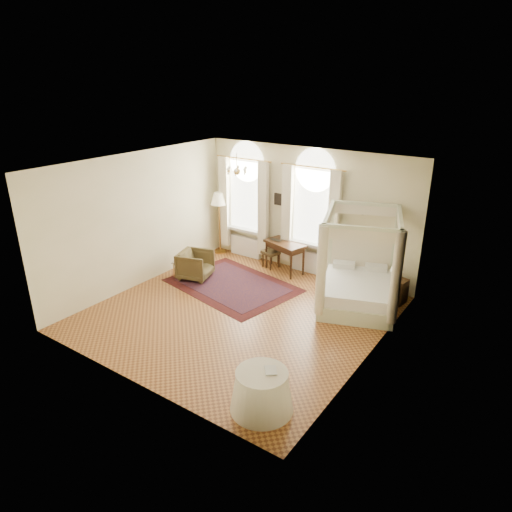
{
  "coord_description": "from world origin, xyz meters",
  "views": [
    {
      "loc": [
        5.43,
        -7.18,
        4.96
      ],
      "look_at": [
        0.19,
        0.4,
        1.29
      ],
      "focal_mm": 32.0,
      "sensor_mm": 36.0,
      "label": 1
    }
  ],
  "objects": [
    {
      "name": "window_left",
      "position": [
        -1.9,
        2.87,
        1.49
      ],
      "size": [
        1.62,
        0.27,
        3.29
      ],
      "color": "white",
      "rests_on": "room_walls"
    },
    {
      "name": "armchair",
      "position": [
        -2.07,
        0.9,
        0.37
      ],
      "size": [
        0.99,
        0.98,
        0.73
      ],
      "primitive_type": "imported",
      "rotation": [
        0.0,
        0.0,
        1.86
      ],
      "color": "#493B1F",
      "rests_on": "ground"
    },
    {
      "name": "laptop",
      "position": [
        -0.66,
        2.61,
        0.85
      ],
      "size": [
        0.37,
        0.26,
        0.03
      ],
      "primitive_type": "imported",
      "rotation": [
        0.0,
        0.0,
        3.04
      ],
      "color": "black",
      "rests_on": "writing_desk"
    },
    {
      "name": "oriental_rug",
      "position": [
        -1.0,
        1.06,
        0.01
      ],
      "size": [
        3.44,
        2.76,
        0.01
      ],
      "color": "#461210",
      "rests_on": "ground"
    },
    {
      "name": "coffee_table",
      "position": [
        -2.37,
        0.84,
        0.38
      ],
      "size": [
        0.74,
        0.64,
        0.42
      ],
      "color": "silver",
      "rests_on": "ground"
    },
    {
      "name": "nightstand_lamp",
      "position": [
        2.65,
        2.5,
        0.86
      ],
      "size": [
        0.29,
        0.29,
        0.42
      ],
      "color": "#B2853B",
      "rests_on": "nightstand"
    },
    {
      "name": "chandelier",
      "position": [
        -0.9,
        1.2,
        2.91
      ],
      "size": [
        0.51,
        0.45,
        0.5
      ],
      "color": "#B2853B",
      "rests_on": "room_walls"
    },
    {
      "name": "room_walls",
      "position": [
        0.0,
        0.0,
        1.98
      ],
      "size": [
        6.0,
        6.0,
        6.0
      ],
      "color": "beige",
      "rests_on": "ground"
    },
    {
      "name": "book",
      "position": [
        2.19,
        -2.26,
        0.7
      ],
      "size": [
        0.3,
        0.31,
        0.02
      ],
      "primitive_type": "imported",
      "rotation": [
        0.0,
        0.0,
        0.68
      ],
      "color": "black",
      "rests_on": "side_table"
    },
    {
      "name": "nightstand",
      "position": [
        2.7,
        2.53,
        0.29
      ],
      "size": [
        0.46,
        0.42,
        0.58
      ],
      "primitive_type": "cube",
      "rotation": [
        0.0,
        0.0,
        -0.15
      ],
      "color": "#3A240F",
      "rests_on": "ground"
    },
    {
      "name": "window_right",
      "position": [
        0.2,
        2.87,
        1.49
      ],
      "size": [
        1.62,
        0.27,
        3.29
      ],
      "color": "white",
      "rests_on": "room_walls"
    },
    {
      "name": "canopy_bed",
      "position": [
        2.01,
        1.83,
        0.5
      ],
      "size": [
        2.23,
        2.46,
        2.21
      ],
      "color": "beige",
      "rests_on": "ground"
    },
    {
      "name": "side_table",
      "position": [
        2.17,
        -2.31,
        0.34
      ],
      "size": [
        1.02,
        1.02,
        0.69
      ],
      "color": "beige",
      "rests_on": "ground"
    },
    {
      "name": "wall_pictures",
      "position": [
        0.09,
        2.97,
        1.89
      ],
      "size": [
        2.54,
        0.03,
        0.39
      ],
      "color": "black",
      "rests_on": "room_walls"
    },
    {
      "name": "writing_desk",
      "position": [
        -0.38,
        2.57,
        0.71
      ],
      "size": [
        1.23,
        0.86,
        0.83
      ],
      "color": "#3A240F",
      "rests_on": "ground"
    },
    {
      "name": "floor_lamp",
      "position": [
        -2.7,
        2.7,
        1.56
      ],
      "size": [
        0.47,
        0.47,
        1.83
      ],
      "color": "#B2853B",
      "rests_on": "ground"
    },
    {
      "name": "stool",
      "position": [
        -0.84,
        2.62,
        0.4
      ],
      "size": [
        0.51,
        0.51,
        0.48
      ],
      "color": "#41331C",
      "rests_on": "ground"
    },
    {
      "name": "ground",
      "position": [
        0.0,
        0.0,
        0.0
      ],
      "size": [
        6.0,
        6.0,
        0.0
      ],
      "primitive_type": "plane",
      "color": "#9D632D",
      "rests_on": "ground"
    }
  ]
}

